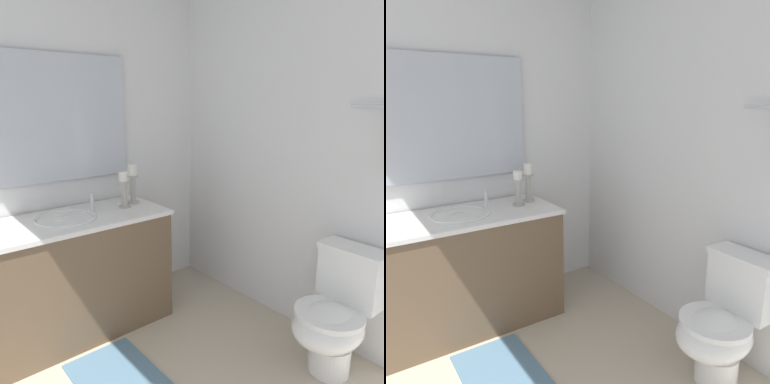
# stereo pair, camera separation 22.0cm
# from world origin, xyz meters

# --- Properties ---
(wall_back) EXTENTS (2.74, 0.04, 2.45)m
(wall_back) POSITION_xyz_m (0.00, 1.16, 1.23)
(wall_back) COLOR white
(wall_back) RESTS_ON ground
(wall_left) EXTENTS (0.04, 2.32, 2.45)m
(wall_left) POSITION_xyz_m (-1.37, 0.00, 1.23)
(wall_left) COLOR white
(wall_left) RESTS_ON ground
(vanity_cabinet) EXTENTS (0.58, 1.35, 0.83)m
(vanity_cabinet) POSITION_xyz_m (-1.04, -0.15, 0.41)
(vanity_cabinet) COLOR brown
(vanity_cabinet) RESTS_ON ground
(sink_basin) EXTENTS (0.40, 0.40, 0.24)m
(sink_basin) POSITION_xyz_m (-1.04, -0.15, 0.79)
(sink_basin) COLOR white
(sink_basin) RESTS_ON vanity_cabinet
(mirror) EXTENTS (0.02, 1.24, 0.87)m
(mirror) POSITION_xyz_m (-1.32, -0.15, 1.46)
(mirror) COLOR silver
(candle_holder_tall) EXTENTS (0.09, 0.09, 0.30)m
(candle_holder_tall) POSITION_xyz_m (-1.12, 0.40, 0.99)
(candle_holder_tall) COLOR #B7B2A5
(candle_holder_tall) RESTS_ON vanity_cabinet
(candle_holder_short) EXTENTS (0.09, 0.09, 0.26)m
(candle_holder_short) POSITION_xyz_m (-1.05, 0.28, 0.96)
(candle_holder_short) COLOR #B7B2A5
(candle_holder_short) RESTS_ON vanity_cabinet
(toilet) EXTENTS (0.39, 0.54, 0.75)m
(toilet) POSITION_xyz_m (0.32, 0.88, 0.37)
(toilet) COLOR white
(toilet) RESTS_ON ground
(bath_mat) EXTENTS (0.60, 0.44, 0.02)m
(bath_mat) POSITION_xyz_m (-0.42, -0.15, 0.01)
(bath_mat) COLOR slate
(bath_mat) RESTS_ON ground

